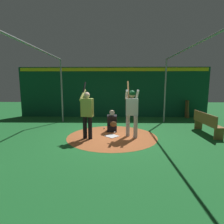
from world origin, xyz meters
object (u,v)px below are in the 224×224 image
at_px(visitor, 87,112).
at_px(catcher, 112,123).
at_px(bench, 207,123).
at_px(bat_rack, 187,109).
at_px(baseball_1, 115,132).
at_px(home_plate, 112,136).
at_px(baseball_2, 104,128).
at_px(batter, 132,109).
at_px(baseball_0, 134,136).

bearing_deg(visitor, catcher, 152.25).
bearing_deg(bench, bat_rack, 170.31).
bearing_deg(baseball_1, home_plate, -12.65).
bearing_deg(baseball_2, batter, 42.36).
bearing_deg(baseball_2, home_plate, 17.84).
distance_m(catcher, bat_rack, 5.61).
bearing_deg(home_plate, baseball_2, -162.16).
relative_size(batter, catcher, 2.29).
xyz_separation_m(bat_rack, bench, (3.66, -0.62, -0.04)).
relative_size(home_plate, baseball_0, 5.68).
height_order(home_plate, baseball_2, baseball_2).
bearing_deg(home_plate, batter, 86.26).
xyz_separation_m(bench, baseball_0, (0.60, -2.99, -0.41)).
height_order(catcher, bench, catcher).
bearing_deg(visitor, bat_rack, 142.78).
bearing_deg(baseball_2, bat_rack, 121.60).
bearing_deg(baseball_1, batter, 53.13).
bearing_deg(bench, baseball_0, -78.63).
height_order(baseball_0, baseball_1, same).
bearing_deg(batter, bench, 99.81).
xyz_separation_m(home_plate, catcher, (-0.73, -0.01, 0.35)).
bearing_deg(bench, baseball_2, -99.42).
xyz_separation_m(bench, baseball_1, (0.05, -3.72, -0.41)).
bearing_deg(baseball_1, bat_rack, 130.51).
relative_size(baseball_0, baseball_1, 1.00).
xyz_separation_m(home_plate, baseball_1, (-0.43, 0.10, 0.03)).
relative_size(baseball_1, baseball_2, 1.00).
distance_m(catcher, baseball_0, 1.23).
bearing_deg(baseball_0, batter, -129.40).
distance_m(visitor, baseball_1, 1.56).
distance_m(catcher, bench, 3.83).
relative_size(catcher, visitor, 0.44).
xyz_separation_m(bat_rack, baseball_0, (4.26, -3.61, -0.45)).
distance_m(visitor, bat_rack, 6.96).
xyz_separation_m(baseball_1, baseball_2, (-0.75, -0.48, 0.00)).
bearing_deg(home_plate, bench, 97.23).
height_order(batter, catcher, batter).
height_order(batter, visitor, batter).
height_order(visitor, baseball_0, visitor).
bearing_deg(catcher, baseball_0, 44.60).
distance_m(bat_rack, baseball_2, 5.67).
height_order(baseball_1, baseball_2, same).
xyz_separation_m(bat_rack, baseball_1, (3.71, -4.34, -0.45)).
distance_m(bench, baseball_2, 4.27).
relative_size(bat_rack, baseball_1, 14.20).
bearing_deg(catcher, baseball_1, 19.94).
bearing_deg(baseball_1, visitor, -53.51).
height_order(home_plate, bench, bench).
xyz_separation_m(catcher, baseball_1, (0.29, 0.11, -0.31)).
bearing_deg(visitor, baseball_1, 139.47).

